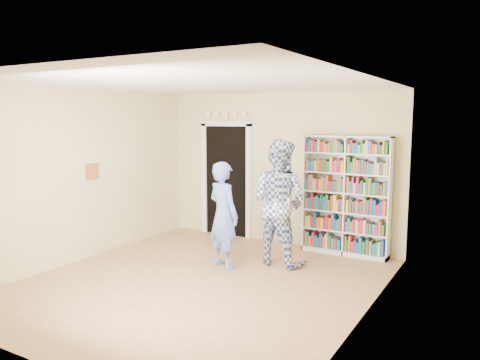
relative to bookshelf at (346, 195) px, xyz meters
name	(u,v)px	position (x,y,z in m)	size (l,w,h in m)	color
floor	(200,283)	(-1.30, -2.34, -0.99)	(5.00, 5.00, 0.00)	#9B6D4B
ceiling	(197,83)	(-1.30, -2.34, 1.71)	(5.00, 5.00, 0.00)	white
wall_back	(279,169)	(-1.30, 0.16, 0.36)	(4.50, 4.50, 0.00)	beige
wall_left	(82,176)	(-3.55, -2.34, 0.36)	(5.00, 5.00, 0.00)	beige
wall_right	(366,201)	(0.95, -2.34, 0.36)	(5.00, 5.00, 0.00)	beige
bookshelf	(346,195)	(0.00, 0.00, 0.00)	(1.43, 0.27, 1.97)	white
doorway	(226,174)	(-2.40, 0.13, 0.19)	(1.10, 0.08, 2.43)	black
wall_art	(92,171)	(-3.53, -2.14, 0.41)	(0.03, 0.25, 0.25)	brown
man_blue	(223,215)	(-1.38, -1.58, -0.19)	(0.59, 0.39, 1.61)	#5B78CB
man_plaid	(279,202)	(-0.75, -1.00, -0.03)	(0.94, 0.73, 1.94)	navy
paper_sheet	(283,207)	(-0.59, -1.18, -0.05)	(0.20, 0.01, 0.28)	white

